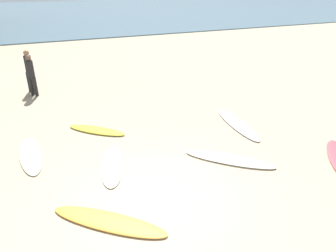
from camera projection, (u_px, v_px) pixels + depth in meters
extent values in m
plane|color=tan|center=(154.00, 199.00, 6.88)|extent=(120.00, 120.00, 0.00)
cube|color=slate|center=(48.00, 13.00, 39.79)|extent=(120.00, 40.00, 0.08)
ellipsoid|color=silver|center=(229.00, 159.00, 8.30)|extent=(2.12, 1.99, 0.08)
ellipsoid|color=yellow|center=(97.00, 130.00, 9.85)|extent=(1.76, 1.64, 0.08)
ellipsoid|color=gold|center=(109.00, 221.00, 6.21)|extent=(2.22, 1.99, 0.07)
ellipsoid|color=#E9EEBD|center=(30.00, 155.00, 8.51)|extent=(0.73, 2.23, 0.06)
ellipsoid|color=white|center=(237.00, 124.00, 10.27)|extent=(0.75, 2.60, 0.07)
ellipsoid|color=white|center=(112.00, 165.00, 8.05)|extent=(1.04, 2.05, 0.06)
cylinder|color=black|center=(35.00, 87.00, 12.59)|extent=(0.14, 0.14, 0.78)
cylinder|color=black|center=(31.00, 86.00, 12.65)|extent=(0.14, 0.14, 0.78)
cylinder|color=black|center=(30.00, 69.00, 12.32)|extent=(0.40, 0.40, 0.65)
sphere|color=brown|center=(28.00, 58.00, 12.13)|extent=(0.21, 0.21, 0.21)
cylinder|color=#191E33|center=(29.00, 82.00, 13.06)|extent=(0.14, 0.14, 0.81)
cylinder|color=#191E33|center=(34.00, 81.00, 13.15)|extent=(0.14, 0.14, 0.81)
cylinder|color=#191E33|center=(28.00, 64.00, 12.78)|extent=(0.32, 0.32, 0.68)
sphere|color=#9E7051|center=(26.00, 53.00, 12.59)|extent=(0.22, 0.22, 0.22)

